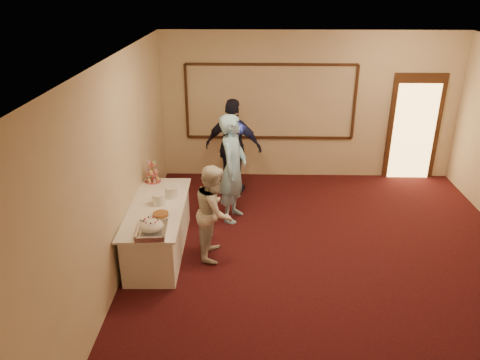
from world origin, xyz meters
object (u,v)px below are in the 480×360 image
buffet_table (159,228)px  tart (161,215)px  plate_stack_a (159,199)px  plate_stack_b (171,192)px  pavlova_tray (151,228)px  guest (233,147)px  cupcake_stand (152,174)px  man (233,168)px  woman (214,212)px

buffet_table → tart: bearing=-70.0°
plate_stack_a → plate_stack_b: size_ratio=0.97×
tart → pavlova_tray: bearing=-93.8°
plate_stack_b → guest: (0.90, 1.86, 0.08)m
buffet_table → cupcake_stand: bearing=104.6°
plate_stack_a → cupcake_stand: bearing=107.2°
pavlova_tray → man: (1.02, 1.90, 0.09)m
plate_stack_b → man: size_ratio=0.11×
guest → plate_stack_a: bearing=77.8°
plate_stack_a → tart: size_ratio=0.78×
woman → guest: (0.20, 2.25, 0.21)m
cupcake_stand → guest: bearing=43.8°
tart → woman: 0.79m
tart → woman: bearing=17.8°
tart → man: bearing=55.1°
man → woman: man is taller
pavlova_tray → plate_stack_a: pavlova_tray is taller
plate_stack_a → woman: 0.86m
plate_stack_a → man: 1.50m
buffet_table → woman: size_ratio=1.46×
man → guest: size_ratio=1.01×
buffet_table → man: 1.65m
plate_stack_b → guest: bearing=64.2°
man → woman: (-0.24, -1.17, -0.22)m
man → woman: size_ratio=1.30×
buffet_table → plate_stack_b: bearing=61.1°
buffet_table → guest: size_ratio=1.13×
cupcake_stand → plate_stack_b: bearing=-55.8°
guest → woman: bearing=99.0°
man → guest: bearing=17.5°
tart → woman: (0.75, 0.24, -0.07)m
cupcake_stand → plate_stack_a: bearing=-72.8°
cupcake_stand → man: man is taller
buffet_table → guest: guest is taller
man → plate_stack_a: bearing=149.5°
cupcake_stand → pavlova_tray: bearing=-79.4°
buffet_table → plate_stack_a: (0.03, 0.06, 0.47)m
buffet_table → man: (1.10, 1.09, 0.56)m
plate_stack_b → tart: (-0.05, -0.63, -0.06)m
cupcake_stand → woman: (1.11, -0.99, -0.18)m
plate_stack_b → woman: 0.81m
plate_stack_b → guest: guest is taller
man → buffet_table: bearing=150.5°
plate_stack_b → guest: size_ratio=0.11×
pavlova_tray → cupcake_stand: cupcake_stand is taller
tart → man: man is taller
pavlova_tray → tart: pavlova_tray is taller
man → pavlova_tray: bearing=167.5°
buffet_table → pavlova_tray: pavlova_tray is taller
plate_stack_a → pavlova_tray: bearing=-86.1°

